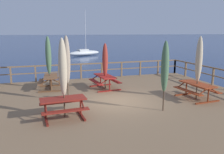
% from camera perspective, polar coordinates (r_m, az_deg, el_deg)
% --- Properties ---
extents(ground_plane, '(600.00, 600.00, 0.00)m').
position_cam_1_polar(ground_plane, '(11.21, 1.36, -10.29)').
color(ground_plane, navy).
extents(wooden_deck, '(13.82, 11.56, 0.88)m').
position_cam_1_polar(wooden_deck, '(11.05, 1.38, -8.18)').
color(wooden_deck, '#846647').
rests_on(wooden_deck, ground).
extents(railing_waterside_far, '(13.62, 0.10, 1.09)m').
position_cam_1_polar(railing_waterside_far, '(16.04, -5.16, 2.25)').
color(railing_waterside_far, brown).
rests_on(railing_waterside_far, wooden_deck).
extents(picnic_table_mid_centre, '(1.52, 1.98, 0.78)m').
position_cam_1_polar(picnic_table_mid_centre, '(11.91, 20.54, -2.48)').
color(picnic_table_mid_centre, '#993819').
rests_on(picnic_table_mid_centre, wooden_deck).
extents(picnic_table_front_left, '(1.78, 1.50, 0.78)m').
position_cam_1_polar(picnic_table_front_left, '(8.93, -12.14, -6.55)').
color(picnic_table_front_left, maroon).
rests_on(picnic_table_front_left, wooden_deck).
extents(picnic_table_mid_left, '(1.52, 1.83, 0.78)m').
position_cam_1_polar(picnic_table_mid_left, '(13.51, -15.06, -0.59)').
color(picnic_table_mid_left, brown).
rests_on(picnic_table_mid_left, wooden_deck).
extents(picnic_table_front_right, '(1.56, 1.91, 0.78)m').
position_cam_1_polar(picnic_table_front_right, '(13.14, -1.82, -0.52)').
color(picnic_table_front_right, maroon).
rests_on(picnic_table_front_right, wooden_deck).
extents(patio_umbrella_tall_front, '(0.32, 0.32, 3.06)m').
position_cam_1_polar(patio_umbrella_tall_front, '(11.63, 21.00, 4.12)').
color(patio_umbrella_tall_front, '#4C3828').
rests_on(patio_umbrella_tall_front, wooden_deck).
extents(patio_umbrella_tall_mid_left, '(0.32, 0.32, 3.04)m').
position_cam_1_polar(patio_umbrella_tall_mid_left, '(8.66, -12.25, 2.31)').
color(patio_umbrella_tall_mid_left, '#4C3828').
rests_on(patio_umbrella_tall_mid_left, wooden_deck).
extents(patio_umbrella_tall_back_right, '(0.32, 0.32, 3.02)m').
position_cam_1_polar(patio_umbrella_tall_back_right, '(13.37, -15.69, 5.18)').
color(patio_umbrella_tall_back_right, '#4C3828').
rests_on(patio_umbrella_tall_back_right, wooden_deck).
extents(patio_umbrella_tall_back_left, '(0.32, 0.32, 2.62)m').
position_cam_1_polar(patio_umbrella_tall_back_left, '(12.92, -1.75, 4.27)').
color(patio_umbrella_tall_back_left, '#4C3828').
rests_on(patio_umbrella_tall_back_left, wooden_deck).
extents(patio_umbrella_short_mid, '(0.32, 0.32, 3.10)m').
position_cam_1_polar(patio_umbrella_short_mid, '(10.69, -11.29, 4.21)').
color(patio_umbrella_short_mid, '#4C3828').
rests_on(patio_umbrella_short_mid, wooden_deck).
extents(patio_umbrella_short_front, '(0.32, 0.32, 2.91)m').
position_cam_1_polar(patio_umbrella_short_front, '(9.42, 13.16, 2.45)').
color(patio_umbrella_short_front, '#4C3828').
rests_on(patio_umbrella_short_front, wooden_deck).
extents(sailboat_distant, '(6.21, 3.66, 7.72)m').
position_cam_1_polar(sailboat_distant, '(40.26, -6.97, 6.09)').
color(sailboat_distant, white).
rests_on(sailboat_distant, ground).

